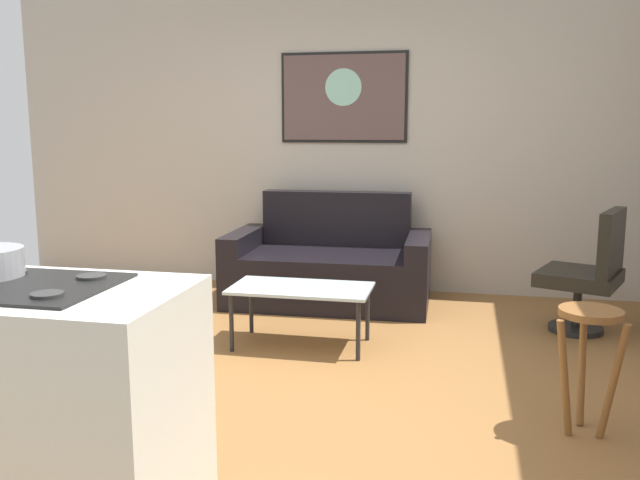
{
  "coord_description": "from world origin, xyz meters",
  "views": [
    {
      "loc": [
        1.07,
        -3.62,
        1.49
      ],
      "look_at": [
        0.1,
        0.9,
        0.7
      ],
      "focal_mm": 37.58,
      "sensor_mm": 36.0,
      "label": 1
    }
  ],
  "objects_px": {
    "bar_stool": "(589,340)",
    "wall_painting": "(344,97)",
    "couch": "(330,268)",
    "armchair": "(590,271)",
    "coffee_table": "(301,292)"
  },
  "relations": [
    {
      "from": "coffee_table",
      "to": "bar_stool",
      "type": "xyz_separation_m",
      "value": [
        1.67,
        -0.99,
        0.1
      ]
    },
    {
      "from": "bar_stool",
      "to": "coffee_table",
      "type": "bearing_deg",
      "value": 149.23
    },
    {
      "from": "armchair",
      "to": "wall_painting",
      "type": "distance_m",
      "value": 2.57
    },
    {
      "from": "armchair",
      "to": "wall_painting",
      "type": "relative_size",
      "value": 0.8
    },
    {
      "from": "armchair",
      "to": "couch",
      "type": "bearing_deg",
      "value": 166.5
    },
    {
      "from": "bar_stool",
      "to": "wall_painting",
      "type": "height_order",
      "value": "wall_painting"
    },
    {
      "from": "coffee_table",
      "to": "armchair",
      "type": "distance_m",
      "value": 2.09
    },
    {
      "from": "couch",
      "to": "coffee_table",
      "type": "height_order",
      "value": "couch"
    },
    {
      "from": "couch",
      "to": "armchair",
      "type": "height_order",
      "value": "couch"
    },
    {
      "from": "couch",
      "to": "coffee_table",
      "type": "xyz_separation_m",
      "value": [
        0.04,
        -1.19,
        0.08
      ]
    },
    {
      "from": "coffee_table",
      "to": "wall_painting",
      "type": "bearing_deg",
      "value": 90.76
    },
    {
      "from": "couch",
      "to": "bar_stool",
      "type": "bearing_deg",
      "value": -51.99
    },
    {
      "from": "bar_stool",
      "to": "wall_painting",
      "type": "xyz_separation_m",
      "value": [
        -1.69,
        2.71,
        1.26
      ]
    },
    {
      "from": "couch",
      "to": "wall_painting",
      "type": "relative_size",
      "value": 1.48
    },
    {
      "from": "couch",
      "to": "bar_stool",
      "type": "distance_m",
      "value": 2.78
    }
  ]
}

